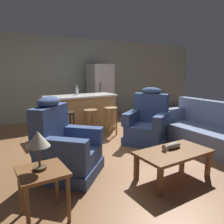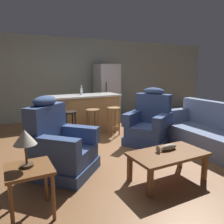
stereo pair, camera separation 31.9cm
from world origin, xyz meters
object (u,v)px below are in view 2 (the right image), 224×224
Objects in this scene: table_lamp at (25,139)px; bar_stool_right at (114,116)px; refrigerator at (107,92)px; coffee_table at (168,156)px; fish_figurine at (167,148)px; kitchen_island at (85,113)px; bottle_tall_green at (81,91)px; bar_stool_middle at (93,118)px; end_table at (29,176)px; recliner_near_island at (149,124)px; couch at (210,133)px; recliner_near_lamp at (60,147)px; bar_stool_left at (70,121)px.

table_lamp is 3.23m from bar_stool_right.
refrigerator is at bearing 54.04° from table_lamp.
fish_figurine is (0.04, 0.07, 0.10)m from coffee_table.
refrigerator is (1.10, 4.22, 0.52)m from coffee_table.
kitchen_island reaches higher than fish_figurine.
kitchen_island is 0.58m from bottle_tall_green.
bar_stool_right is (0.56, 0.00, 0.00)m from bar_stool_middle.
end_table is (-1.85, 0.09, 0.10)m from coffee_table.
recliner_near_island is at bearing 27.76° from end_table.
kitchen_island is (-0.12, 3.02, 0.11)m from coffee_table.
refrigerator is (1.23, 1.20, 0.40)m from kitchen_island.
couch is 3.00m from kitchen_island.
refrigerator is (0.32, 2.74, 0.46)m from recliner_near_island.
bar_stool_middle is at bearing -90.06° from bottle_tall_green.
refrigerator is (2.41, 3.26, 0.46)m from recliner_near_lamp.
fish_figurine is 0.61× the size of end_table.
refrigerator reaches higher than kitchen_island.
recliner_near_lamp is at bearing -126.48° from refrigerator.
refrigerator reaches higher than fish_figurine.
refrigerator is (0.71, 1.83, 0.41)m from bar_stool_right.
kitchen_island reaches higher than bar_stool_left.
fish_figurine is at bearing -86.76° from kitchen_island.
kitchen_island reaches higher than coffee_table.
refrigerator reaches higher than bar_stool_middle.
bottle_tall_green is at bearing 126.62° from bar_stool_right.
fish_figurine is 0.50× the size of bar_stool_left.
fish_figurine is 1.90m from end_table.
bar_stool_middle is at bearing -124.72° from refrigerator.
bottle_tall_green reaches higher than kitchen_island.
couch is 7.97× the size of bottle_tall_green.
couch is at bearing -45.93° from bar_stool_middle.
recliner_near_lamp is at bearing -112.30° from bar_stool_left.
recliner_near_lamp is 2.38m from kitchen_island.
table_lamp is 0.60× the size of bar_stool_middle.
recliner_near_lamp is at bearing 147.04° from fish_figurine.
recliner_near_island is 1.76× the size of bar_stool_middle.
end_table is 0.82× the size of bar_stool_middle.
bottle_tall_green is (-0.16, 3.13, 0.68)m from coffee_table.
bottle_tall_green is (0.56, 0.75, 0.57)m from bar_stool_left.
fish_figurine reaches higher than coffee_table.
coffee_table is 0.13m from fish_figurine.
bottle_tall_green is at bearing 109.38° from kitchen_island.
end_table reaches higher than fish_figurine.
bottle_tall_green reaches higher than fish_figurine.
table_lamp reaches higher than bar_stool_right.
recliner_near_island is at bearing -46.64° from couch.
table_lamp is 1.70× the size of bottle_tall_green.
table_lamp is at bearing -126.92° from bar_stool_middle.
couch reaches higher than end_table.
recliner_near_island reaches higher than kitchen_island.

